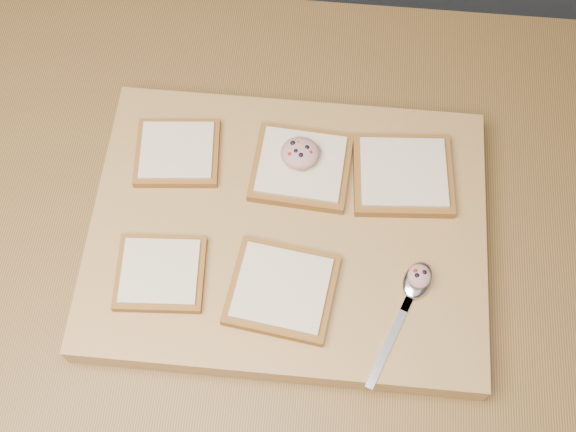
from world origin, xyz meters
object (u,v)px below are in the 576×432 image
at_px(cutting_board, 288,232).
at_px(spoon, 413,289).
at_px(tuna_salad_dollop, 300,153).
at_px(bread_far_center, 301,167).

height_order(cutting_board, spoon, spoon).
height_order(cutting_board, tuna_salad_dollop, tuna_salad_dollop).
bearing_deg(tuna_salad_dollop, bread_far_center, -73.12).
height_order(bread_far_center, tuna_salad_dollop, tuna_salad_dollop).
bearing_deg(spoon, bread_far_center, 134.09).
bearing_deg(tuna_salad_dollop, cutting_board, -94.57).
distance_m(tuna_salad_dollop, spoon, 0.23).
bearing_deg(tuna_salad_dollop, spoon, -46.94).
xyz_separation_m(cutting_board, bread_far_center, (0.01, 0.08, 0.03)).
xyz_separation_m(tuna_salad_dollop, spoon, (0.16, -0.17, -0.03)).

